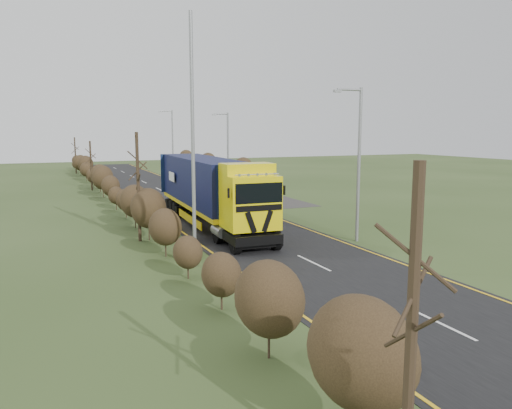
{
  "coord_description": "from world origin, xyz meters",
  "views": [
    {
      "loc": [
        -11.51,
        -23.59,
        6.14
      ],
      "look_at": [
        -0.25,
        2.09,
        1.96
      ],
      "focal_mm": 35.0,
      "sensor_mm": 36.0,
      "label": 1
    }
  ],
  "objects": [
    {
      "name": "car_blue_sedan",
      "position": [
        6.49,
        20.97,
        0.76
      ],
      "size": [
        2.09,
        4.75,
        1.52
      ],
      "primitive_type": "imported",
      "rotation": [
        0.0,
        0.0,
        3.25
      ],
      "color": "#0A173B",
      "rests_on": "ground"
    },
    {
      "name": "speed_sign",
      "position": [
        4.2,
        14.18,
        1.62
      ],
      "size": [
        0.64,
        0.1,
        2.32
      ],
      "color": "gray",
      "rests_on": "ground"
    },
    {
      "name": "hedgerow",
      "position": [
        -6.0,
        7.89,
        1.62
      ],
      "size": [
        2.24,
        102.04,
        6.05
      ],
      "color": "black",
      "rests_on": "ground"
    },
    {
      "name": "lane_markings",
      "position": [
        0.0,
        9.69,
        0.03
      ],
      "size": [
        7.52,
        116.0,
        0.01
      ],
      "color": "gold",
      "rests_on": "road"
    },
    {
      "name": "left_pole",
      "position": [
        -5.2,
        -2.28,
        5.58
      ],
      "size": [
        0.16,
        0.16,
        11.16
      ],
      "primitive_type": "cylinder",
      "color": "gray",
      "rests_on": "ground"
    },
    {
      "name": "lorry",
      "position": [
        -1.59,
        6.32,
        2.53
      ],
      "size": [
        3.18,
        16.09,
        4.46
      ],
      "rotation": [
        0.0,
        0.0,
        -0.04
      ],
      "color": "black",
      "rests_on": "ground"
    },
    {
      "name": "warning_board",
      "position": [
        4.2,
        20.8,
        1.06
      ],
      "size": [
        0.68,
        0.11,
        1.77
      ],
      "color": "gray",
      "rests_on": "ground"
    },
    {
      "name": "streetlight_mid",
      "position": [
        5.71,
        22.81,
        4.29
      ],
      "size": [
        1.68,
        0.18,
        7.84
      ],
      "color": "gray",
      "rests_on": "ground"
    },
    {
      "name": "car_red_hatchback",
      "position": [
        5.39,
        18.33,
        0.63
      ],
      "size": [
        2.51,
        3.99,
        1.27
      ],
      "primitive_type": "imported",
      "rotation": [
        0.0,
        0.0,
        3.44
      ],
      "color": "#9A0A07",
      "rests_on": "ground"
    },
    {
      "name": "ground",
      "position": [
        0.0,
        0.0,
        0.0
      ],
      "size": [
        160.0,
        160.0,
        0.0
      ],
      "primitive_type": "plane",
      "color": "#30431C",
      "rests_on": "ground"
    },
    {
      "name": "streetlight_near",
      "position": [
        4.5,
        -0.87,
        4.61
      ],
      "size": [
        1.79,
        0.18,
        8.41
      ],
      "color": "gray",
      "rests_on": "ground"
    },
    {
      "name": "layby",
      "position": [
        6.5,
        20.0,
        0.01
      ],
      "size": [
        6.0,
        18.0,
        0.02
      ],
      "primitive_type": "cube",
      "color": "#2F2D2A",
      "rests_on": "ground"
    },
    {
      "name": "streetlight_far",
      "position": [
        5.69,
        44.65,
        4.88
      ],
      "size": [
        1.89,
        0.18,
        8.86
      ],
      "color": "gray",
      "rests_on": "ground"
    },
    {
      "name": "road",
      "position": [
        0.0,
        10.0,
        0.01
      ],
      "size": [
        8.0,
        120.0,
        0.02
      ],
      "primitive_type": "cube",
      "color": "black",
      "rests_on": "ground"
    }
  ]
}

